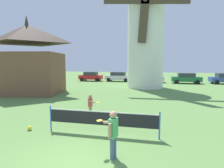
{
  "coord_description": "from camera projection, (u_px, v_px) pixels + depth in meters",
  "views": [
    {
      "loc": [
        2.2,
        -4.73,
        2.94
      ],
      "look_at": [
        0.17,
        4.37,
        1.91
      ],
      "focal_mm": 29.3,
      "sensor_mm": 36.0,
      "label": 1
    }
  ],
  "objects": [
    {
      "name": "parked_car_green",
      "position": [
        186.0,
        78.0,
        27.48
      ],
      "size": [
        4.25,
        1.92,
        1.56
      ],
      "color": "#1E6638",
      "rests_on": "ground_plane"
    },
    {
      "name": "parked_car_red",
      "position": [
        91.0,
        76.0,
        31.36
      ],
      "size": [
        3.92,
        1.94,
        1.56
      ],
      "color": "red",
      "rests_on": "ground_plane"
    },
    {
      "name": "parked_car_silver",
      "position": [
        118.0,
        77.0,
        30.67
      ],
      "size": [
        4.3,
        1.96,
        1.56
      ],
      "color": "silver",
      "rests_on": "ground_plane"
    },
    {
      "name": "windmill",
      "position": [
        146.0,
        33.0,
        22.09
      ],
      "size": [
        9.09,
        5.06,
        14.24
      ],
      "color": "white",
      "rests_on": "ground_plane"
    },
    {
      "name": "player_near",
      "position": [
        113.0,
        132.0,
        5.62
      ],
      "size": [
        0.79,
        0.74,
        1.52
      ],
      "color": "slate",
      "rests_on": "ground_plane"
    },
    {
      "name": "stray_ball",
      "position": [
        30.0,
        128.0,
        8.12
      ],
      "size": [
        0.2,
        0.2,
        0.2
      ],
      "primitive_type": "sphere",
      "color": "yellow",
      "rests_on": "ground_plane"
    },
    {
      "name": "tennis_net",
      "position": [
        102.0,
        118.0,
        7.58
      ],
      "size": [
        4.74,
        0.06,
        1.1
      ],
      "color": "blue",
      "rests_on": "ground_plane"
    },
    {
      "name": "parked_car_cream",
      "position": [
        151.0,
        77.0,
        29.11
      ],
      "size": [
        3.99,
        2.0,
        1.56
      ],
      "color": "silver",
      "rests_on": "ground_plane"
    },
    {
      "name": "ground_plane",
      "position": [
        74.0,
        164.0,
        5.39
      ],
      "size": [
        120.0,
        120.0,
        0.0
      ],
      "primitive_type": "plane",
      "color": "#5B8442"
    },
    {
      "name": "player_far",
      "position": [
        91.0,
        104.0,
        10.13
      ],
      "size": [
        0.71,
        0.57,
        1.25
      ],
      "color": "#9E937F",
      "rests_on": "ground_plane"
    },
    {
      "name": "chapel",
      "position": [
        28.0,
        60.0,
        17.9
      ],
      "size": [
        6.98,
        5.6,
        7.6
      ],
      "color": "brown",
      "rests_on": "ground_plane"
    }
  ]
}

